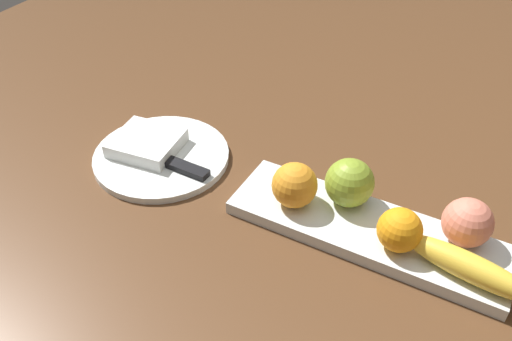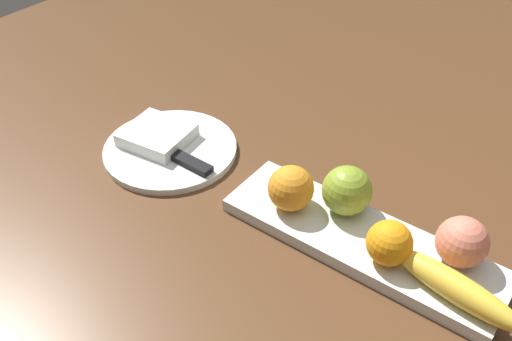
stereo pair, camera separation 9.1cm
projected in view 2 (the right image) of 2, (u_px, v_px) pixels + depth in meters
The scene contains 10 objects.
ground_plane at pixel (351, 262), 0.82m from camera, with size 2.40×2.40×0.00m, color #55361E.
fruit_tray at pixel (360, 240), 0.84m from camera, with size 0.44×0.13×0.02m, color silver.
apple at pixel (347, 190), 0.85m from camera, with size 0.08×0.08×0.08m, color olive.
banana at pixel (457, 288), 0.73m from camera, with size 0.19×0.04×0.04m, color yellow.
orange_near_apple at pixel (291, 188), 0.86m from camera, with size 0.07×0.07×0.07m, color orange.
orange_near_banana at pixel (389, 243), 0.78m from camera, with size 0.07×0.07×0.07m, color orange.
peach at pixel (462, 242), 0.77m from camera, with size 0.07×0.07×0.07m, color #E27B62.
dinner_plate at pixel (170, 149), 1.03m from camera, with size 0.25×0.25×0.01m, color white.
folded_napkin at pixel (157, 135), 1.03m from camera, with size 0.12×0.11×0.03m, color white.
knife at pixel (184, 160), 0.98m from camera, with size 0.18×0.03×0.01m.
Camera 2 is at (-0.21, 0.53, 0.63)m, focal length 38.49 mm.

